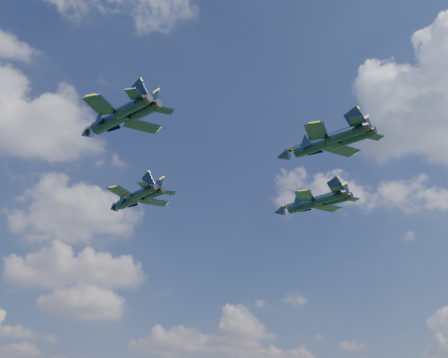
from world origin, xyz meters
TOP-DOWN VIEW (x-y plane):
  - jet_lead at (-8.14, 17.77)m, footprint 10.94×15.07m
  - jet_left at (-17.13, -6.43)m, footprint 10.82×14.76m
  - jet_right at (19.94, 8.37)m, footprint 11.52×15.67m
  - jet_slot at (7.02, -15.33)m, footprint 10.48×14.22m

SIDE VIEW (x-z plane):
  - jet_slot at x=7.02m, z-range 59.60..63.02m
  - jet_lead at x=-8.14m, z-range 61.52..65.08m
  - jet_right at x=19.94m, z-range 61.65..65.41m
  - jet_left at x=-17.13m, z-range 62.17..65.71m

